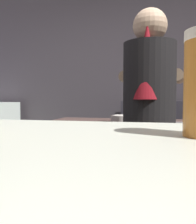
% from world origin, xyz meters
% --- Properties ---
extents(wall_back, '(5.20, 0.10, 2.70)m').
position_xyz_m(wall_back, '(0.00, 2.20, 1.35)').
color(wall_back, '#4F484F').
rests_on(wall_back, ground).
extents(prep_counter, '(2.10, 0.60, 0.91)m').
position_xyz_m(prep_counter, '(0.35, 0.75, 0.46)').
color(prep_counter, '#483530').
rests_on(prep_counter, ground).
extents(back_shelf, '(0.99, 0.36, 1.07)m').
position_xyz_m(back_shelf, '(0.29, 1.92, 0.54)').
color(back_shelf, '#38353E').
rests_on(back_shelf, ground).
extents(bartender, '(0.46, 0.54, 1.68)m').
position_xyz_m(bartender, '(0.15, 0.30, 0.98)').
color(bartender, '#2E2830').
rests_on(bartender, ground).
extents(mixing_bowl, '(0.20, 0.20, 0.06)m').
position_xyz_m(mixing_bowl, '(-0.06, 0.69, 0.94)').
color(mixing_bowl, silver).
rests_on(mixing_bowl, prep_counter).
extents(chefs_knife, '(0.24, 0.04, 0.01)m').
position_xyz_m(chefs_knife, '(0.44, 0.70, 0.92)').
color(chefs_knife, silver).
rests_on(chefs_knife, prep_counter).
extents(bottle_olive_oil, '(0.07, 0.07, 0.22)m').
position_xyz_m(bottle_olive_oil, '(0.17, 1.98, 1.16)').
color(bottle_olive_oil, black).
rests_on(bottle_olive_oil, back_shelf).
extents(bottle_hot_sauce, '(0.05, 0.05, 0.26)m').
position_xyz_m(bottle_hot_sauce, '(0.46, 1.93, 1.18)').
color(bottle_hot_sauce, black).
rests_on(bottle_hot_sauce, back_shelf).
extents(bottle_soy, '(0.07, 0.07, 0.20)m').
position_xyz_m(bottle_soy, '(0.42, 1.83, 1.15)').
color(bottle_soy, '#4E8531').
rests_on(bottle_soy, back_shelf).
extents(bottle_vinegar, '(0.06, 0.06, 0.27)m').
position_xyz_m(bottle_vinegar, '(0.25, 1.86, 1.18)').
color(bottle_vinegar, black).
rests_on(bottle_vinegar, back_shelf).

